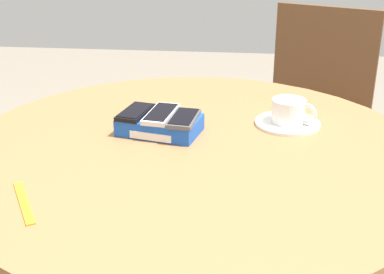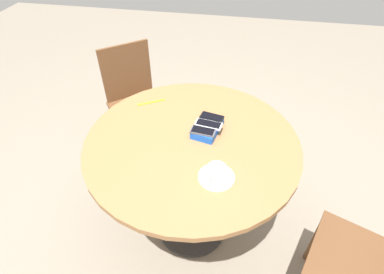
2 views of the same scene
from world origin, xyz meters
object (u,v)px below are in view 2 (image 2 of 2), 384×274
Objects in this scene: saucer at (216,177)px; chair_far_side at (383,273)px; phone_box at (207,128)px; lanyard_strap at (151,102)px; chair_near_window at (136,104)px; phone_white at (209,124)px; coffee_cup at (216,172)px; phone_black at (212,117)px; phone_gray at (203,131)px; round_table at (192,157)px.

saucer is 0.17× the size of chair_far_side.
phone_box is 1.27× the size of lanyard_strap.
lanyard_strap is at bearing -138.60° from saucer.
phone_white is at bearing 47.05° from chair_near_window.
coffee_cup is 0.12× the size of chair_near_window.
lanyard_strap is (-0.13, -0.37, -0.04)m from phone_black.
phone_white is (0.00, 0.01, 0.03)m from phone_box.
chair_far_side is at bearing 61.48° from lanyard_strap.
coffee_cup is at bearing 14.25° from phone_white.
phone_black is at bearing -122.05° from chair_far_side.
chair_near_window reaches higher than coffee_cup.
phone_black is 0.14× the size of chair_far_side.
chair_near_window reaches higher than lanyard_strap.
phone_white is 1.02m from chair_far_side.
chair_near_window reaches higher than phone_black.
phone_gray is (0.06, -0.02, -0.00)m from phone_white.
phone_gray is 0.43m from lanyard_strap.
saucer is 1.18m from chair_near_window.
phone_gray is at bearing -14.04° from phone_box.
phone_white is 0.06m from phone_gray.
chair_near_window is (-0.58, -0.62, -0.33)m from phone_box.
phone_gray is at bearing 53.48° from lanyard_strap.
chair_near_window is (-0.38, -0.26, -0.31)m from lanyard_strap.
phone_gray is 0.14× the size of chair_near_window.
chair_far_side is at bearing 61.44° from phone_white.
phone_gray is at bearing 43.38° from chair_near_window.
phone_white reaches higher than lanyard_strap.
phone_box is 1.29× the size of saucer.
saucer is 0.03m from coffee_cup.
round_table is at bearing -40.75° from phone_white.
chair_far_side is at bearing 57.95° from phone_black.
lanyard_strap is at bearing -118.45° from phone_box.
coffee_cup is (0.31, 0.08, 0.02)m from phone_box.
phone_box is at bearing 61.55° from lanyard_strap.
chair_near_window reaches higher than saucer.
saucer reaches higher than round_table.
phone_black is at bearing 50.72° from chair_near_window.
phone_box is 0.07m from phone_gray.
coffee_cup reaches higher than round_table.
saucer is at bearing -101.26° from chair_far_side.
round_table is 0.17m from phone_box.
phone_gray is at bearing -114.92° from chair_far_side.
phone_black is 0.89m from chair_near_window.
phone_gray is 1.17× the size of coffee_cup.
phone_white is at bearing -165.75° from coffee_cup.
chair_far_side reaches higher than chair_near_window.
lanyard_strap is at bearing -138.80° from coffee_cup.
phone_box reaches higher than lanyard_strap.
phone_black is at bearing 172.58° from phone_white.
chair_near_window is at bearing -136.62° from phone_gray.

